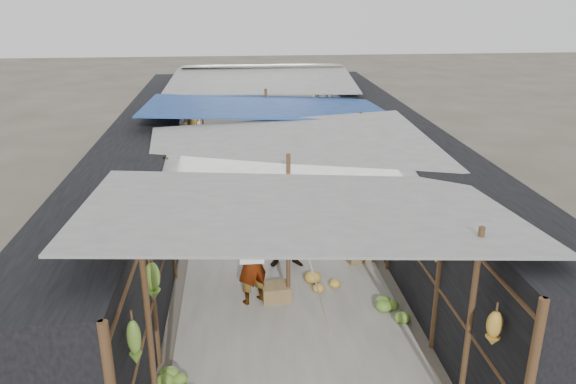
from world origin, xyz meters
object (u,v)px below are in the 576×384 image
object	(u,v)px
black_basin	(303,161)
vendor_seated	(296,176)
vendor_elderly	(252,262)
shopper_blue	(291,227)
crate_near	(276,292)

from	to	relation	value
black_basin	vendor_seated	world-z (taller)	vendor_seated
black_basin	vendor_elderly	size ratio (longest dim) A/B	0.37
vendor_elderly	shopper_blue	distance (m)	1.47
vendor_elderly	crate_near	bearing A→B (deg)	154.33
crate_near	black_basin	xyz separation A→B (m)	(1.41, 7.79, -0.06)
black_basin	vendor_seated	bearing A→B (deg)	-100.91
black_basin	shopper_blue	world-z (taller)	shopper_blue
shopper_blue	vendor_elderly	bearing A→B (deg)	-118.60
crate_near	vendor_elderly	xyz separation A→B (m)	(-0.40, -0.04, 0.61)
crate_near	vendor_seated	xyz separation A→B (m)	(0.92, 5.26, 0.31)
black_basin	shopper_blue	xyz separation A→B (m)	(-1.02, -6.58, 0.74)
black_basin	vendor_elderly	distance (m)	8.05
vendor_seated	vendor_elderly	bearing A→B (deg)	-26.78
crate_near	vendor_elderly	distance (m)	0.73
vendor_elderly	black_basin	bearing A→B (deg)	-133.78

